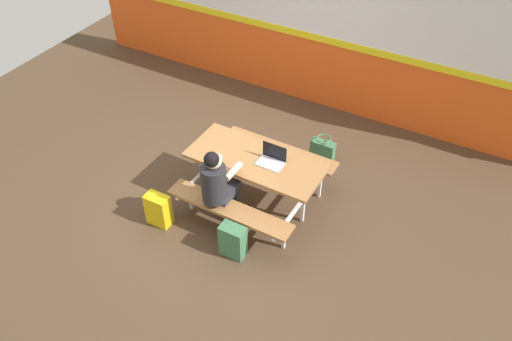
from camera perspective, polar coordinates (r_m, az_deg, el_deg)
name	(u,v)px	position (r m, az deg, el deg)	size (l,w,h in m)	color
ground_plane	(227,191)	(7.13, -3.13, -2.25)	(10.00, 10.00, 0.02)	#4C3826
accent_backdrop	(312,28)	(8.30, 6.08, 14.96)	(8.00, 0.14, 2.60)	#E55119
picnic_table_main	(256,169)	(6.57, 0.00, 0.15)	(1.71, 1.57, 0.74)	#9E6B3D
student_nearer	(218,182)	(6.21, -4.13, -1.26)	(0.36, 0.53, 1.21)	#2D2D38
laptop_silver	(272,159)	(6.38, 1.71, 1.21)	(0.32, 0.22, 0.22)	silver
backpack_dark	(159,210)	(6.66, -10.42, -4.16)	(0.30, 0.22, 0.44)	yellow
tote_bag_bright	(322,152)	(7.49, 7.16, 2.03)	(0.34, 0.21, 0.43)	#3F724C
satchel_spare	(233,241)	(6.22, -2.47, -7.56)	(0.30, 0.22, 0.44)	#3F724C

